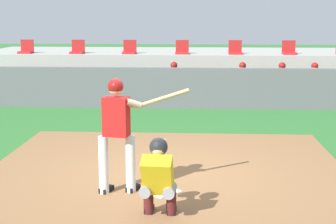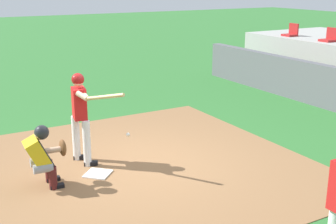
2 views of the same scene
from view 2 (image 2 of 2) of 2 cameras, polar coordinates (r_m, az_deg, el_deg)
name	(u,v)px [view 2 (image 2 of 2)]	position (r m, az deg, el deg)	size (l,w,h in m)	color
ground_plane	(137,166)	(8.83, -3.98, -6.88)	(80.00, 80.00, 0.00)	#2D6B2D
dirt_infield	(137,166)	(8.83, -3.98, -6.84)	(6.40, 6.40, 0.01)	olive
home_plate	(98,174)	(8.53, -8.86, -7.71)	(0.44, 0.44, 0.02)	white
batter_at_plate	(81,113)	(8.77, -10.97, -0.10)	(1.40, 0.63, 1.80)	silver
catcher_crouched	(44,154)	(8.05, -15.41, -5.13)	(0.50, 1.97, 1.13)	gray
stadium_seat_0	(291,33)	(18.33, 15.31, 9.66)	(0.46, 0.46, 0.48)	#A51E1E
stadium_seat_1	(329,38)	(17.07, 19.72, 8.84)	(0.46, 0.46, 0.48)	#A51E1E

